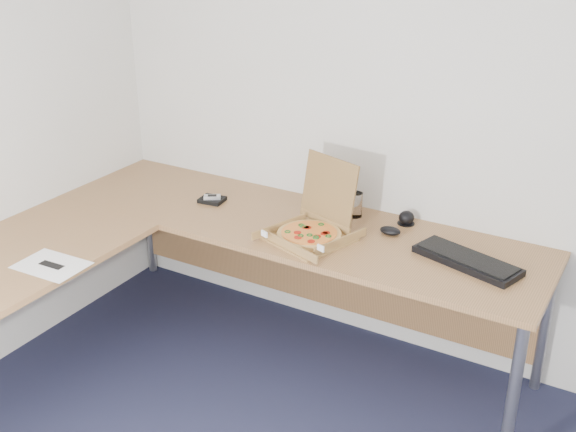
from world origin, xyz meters
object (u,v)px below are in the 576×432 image
Objects in this scene: keyboard at (467,261)px; wallet at (212,200)px; desk at (186,246)px; pizza_box at (311,230)px; drinking_glass at (355,205)px.

keyboard is 1.37m from wallet.
desk is 1.28m from keyboard.
pizza_box is at bearing -154.06° from keyboard.
drinking_glass is at bearing 96.58° from pizza_box.
keyboard is (0.64, -0.22, -0.05)m from drinking_glass.
desk is 20.14× the size of wallet.
desk is 0.86m from drinking_glass.
wallet is at bearing -172.15° from pizza_box.
drinking_glass reaches higher than desk.
pizza_box is 0.67m from wallet.
desk is 5.31× the size of keyboard.
wallet is (-0.17, 0.44, 0.04)m from desk.
pizza_box reaches higher than drinking_glass.
drinking_glass is 0.26× the size of keyboard.
pizza_box reaches higher than keyboard.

